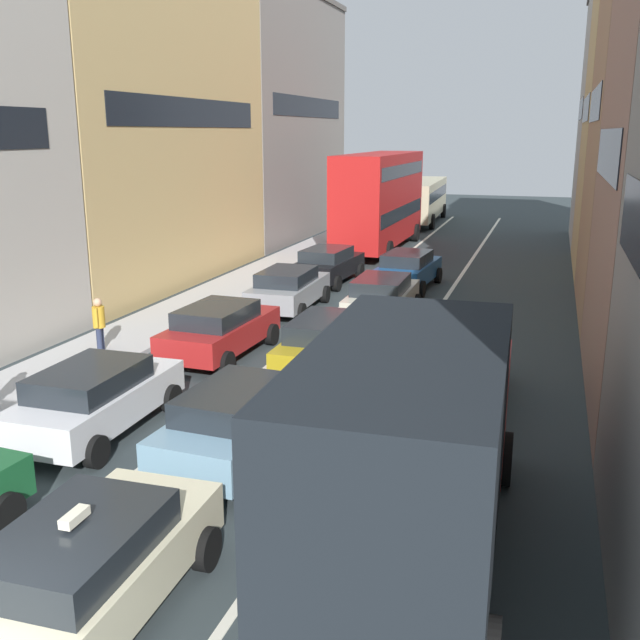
% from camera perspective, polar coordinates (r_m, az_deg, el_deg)
% --- Properties ---
extents(sidewalk_left, '(2.60, 64.00, 0.14)m').
position_cam_1_polar(sidewalk_left, '(28.01, -8.10, 1.96)').
color(sidewalk_left, '#BABABA').
rests_on(sidewalk_left, ground).
extents(lane_stripe_left, '(0.16, 60.00, 0.01)m').
position_cam_1_polar(lane_stripe_left, '(26.27, 1.78, 1.11)').
color(lane_stripe_left, silver).
rests_on(lane_stripe_left, ground).
extents(lane_stripe_right, '(0.16, 60.00, 0.01)m').
position_cam_1_polar(lane_stripe_right, '(25.58, 9.12, 0.56)').
color(lane_stripe_right, silver).
rests_on(lane_stripe_right, ground).
extents(building_row_left, '(7.20, 43.90, 13.97)m').
position_cam_1_polar(building_row_left, '(32.45, -14.98, 14.67)').
color(building_row_left, '#B2ADA3').
rests_on(building_row_left, ground).
extents(removalist_box_truck, '(2.90, 7.77, 3.58)m').
position_cam_1_polar(removalist_box_truck, '(10.32, 7.41, -9.31)').
color(removalist_box_truck, '#A51E1E').
rests_on(removalist_box_truck, ground).
extents(taxi_centre_lane_front, '(2.15, 4.35, 1.66)m').
position_cam_1_polar(taxi_centre_lane_front, '(10.09, -17.90, -18.13)').
color(taxi_centre_lane_front, beige).
rests_on(taxi_centre_lane_front, ground).
extents(sedan_centre_lane_second, '(2.26, 4.40, 1.49)m').
position_cam_1_polar(sedan_centre_lane_second, '(14.07, -6.27, -7.78)').
color(sedan_centre_lane_second, '#759EB7').
rests_on(sedan_centre_lane_second, ground).
extents(wagon_left_lane_second, '(2.10, 4.32, 1.49)m').
position_cam_1_polar(wagon_left_lane_second, '(15.80, -17.30, -5.83)').
color(wagon_left_lane_second, silver).
rests_on(wagon_left_lane_second, ground).
extents(hatchback_centre_lane_third, '(2.08, 4.31, 1.49)m').
position_cam_1_polar(hatchback_centre_lane_third, '(18.93, 0.62, -1.77)').
color(hatchback_centre_lane_third, '#B29319').
rests_on(hatchback_centre_lane_third, ground).
extents(sedan_left_lane_third, '(2.20, 4.37, 1.49)m').
position_cam_1_polar(sedan_left_lane_third, '(20.42, -7.92, -0.69)').
color(sedan_left_lane_third, '#A51E1E').
rests_on(sedan_left_lane_third, ground).
extents(coupe_centre_lane_fourth, '(2.11, 4.32, 1.49)m').
position_cam_1_polar(coupe_centre_lane_fourth, '(24.21, 4.90, 1.82)').
color(coupe_centre_lane_fourth, beige).
rests_on(coupe_centre_lane_fourth, ground).
extents(sedan_left_lane_fourth, '(2.13, 4.34, 1.49)m').
position_cam_1_polar(sedan_left_lane_fourth, '(25.49, -2.51, 2.51)').
color(sedan_left_lane_fourth, gray).
rests_on(sedan_left_lane_fourth, ground).
extents(sedan_centre_lane_fifth, '(2.29, 4.41, 1.49)m').
position_cam_1_polar(sedan_centre_lane_fifth, '(29.35, 6.94, 4.03)').
color(sedan_centre_lane_fifth, '#194C8C').
rests_on(sedan_centre_lane_fifth, ground).
extents(sedan_left_lane_fifth, '(2.28, 4.40, 1.49)m').
position_cam_1_polar(sedan_left_lane_fifth, '(30.16, 0.62, 4.42)').
color(sedan_left_lane_fifth, black).
rests_on(sedan_left_lane_fifth, ground).
extents(sedan_right_lane_behind_truck, '(2.23, 4.38, 1.49)m').
position_cam_1_polar(sedan_right_lane_behind_truck, '(17.11, 10.13, -3.80)').
color(sedan_right_lane_behind_truck, '#19592D').
rests_on(sedan_right_lane_behind_truck, ground).
extents(bus_mid_queue_primary, '(2.87, 10.52, 5.06)m').
position_cam_1_polar(bus_mid_queue_primary, '(38.67, 4.74, 9.66)').
color(bus_mid_queue_primary, '#B21919').
rests_on(bus_mid_queue_primary, ground).
extents(bus_far_queue_secondary, '(3.11, 10.59, 2.90)m').
position_cam_1_polar(bus_far_queue_secondary, '(50.91, 7.89, 9.55)').
color(bus_far_queue_secondary, '#BFB793').
rests_on(bus_far_queue_secondary, ground).
extents(pedestrian_near_kerb, '(0.34, 0.52, 1.66)m').
position_cam_1_polar(pedestrian_near_kerb, '(21.18, -17.02, -0.22)').
color(pedestrian_near_kerb, '#262D47').
rests_on(pedestrian_near_kerb, ground).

